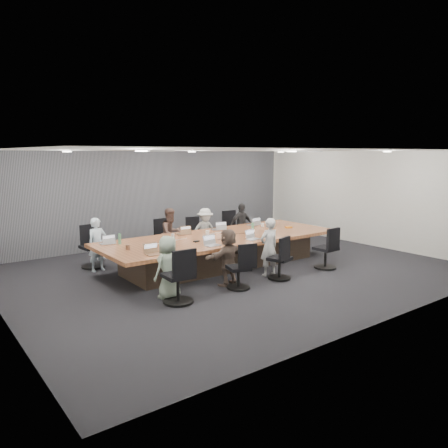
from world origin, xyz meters
TOP-DOWN VIEW (x-y plane):
  - floor at (0.00, 0.00)m, footprint 10.00×8.00m
  - ceiling at (0.00, 0.00)m, footprint 10.00×8.00m
  - wall_back at (0.00, 4.00)m, footprint 10.00×0.00m
  - wall_front at (0.00, -4.00)m, footprint 10.00×0.00m
  - wall_right at (5.00, 0.00)m, footprint 0.00×8.00m
  - curtain at (0.00, 3.92)m, footprint 9.80×0.04m
  - conference_table at (0.00, 0.50)m, footprint 6.00×2.20m
  - chair_0 at (-2.60, 2.20)m, footprint 0.63×0.63m
  - chair_1 at (-0.63, 2.20)m, footprint 0.57×0.57m
  - chair_2 at (0.44, 2.20)m, footprint 0.59×0.59m
  - chair_3 at (1.70, 2.20)m, footprint 0.61×0.61m
  - chair_4 at (-2.25, -1.20)m, footprint 0.62×0.62m
  - chair_5 at (-0.83, -1.20)m, footprint 0.61×0.61m
  - chair_6 at (0.32, -1.20)m, footprint 0.65×0.65m
  - chair_7 at (1.84, -1.20)m, footprint 0.58×0.58m
  - person_0 at (-2.60, 1.85)m, footprint 0.50×0.36m
  - laptop_0 at (-2.60, 1.30)m, footprint 0.29×0.21m
  - person_1 at (-0.63, 1.85)m, footprint 0.74×0.62m
  - laptop_1 at (-0.63, 1.30)m, footprint 0.31×0.23m
  - person_2 at (0.44, 1.85)m, footprint 0.89×0.63m
  - laptop_2 at (0.44, 1.30)m, footprint 0.34×0.26m
  - person_3 at (1.70, 1.85)m, footprint 0.77×0.34m
  - laptop_3 at (1.70, 1.30)m, footprint 0.40×0.32m
  - person_4 at (-2.25, -0.85)m, footprint 0.67×0.52m
  - laptop_4 at (-2.25, -0.30)m, footprint 0.31×0.22m
  - person_5 at (-0.83, -0.85)m, footprint 1.16×0.59m
  - laptop_5 at (-0.83, -0.30)m, footprint 0.35×0.25m
  - person_6 at (0.32, -0.85)m, footprint 0.50×0.34m
  - laptop_6 at (0.32, -0.30)m, footprint 0.35×0.28m
  - bottle_green_left at (-2.37, 1.10)m, footprint 0.07×0.07m
  - bottle_green_right at (0.89, 0.38)m, footprint 0.09×0.09m
  - bottle_clear at (-1.41, 0.41)m, footprint 0.09×0.09m
  - cup_white_far at (-0.18, 0.85)m, footprint 0.12×0.12m
  - cup_white_near at (1.71, 0.92)m, footprint 0.10×0.10m
  - mug_brown at (-2.47, 0.45)m, footprint 0.09×0.09m
  - mic_left at (-0.88, 0.28)m, footprint 0.16×0.13m
  - mic_right at (0.27, 0.75)m, footprint 0.18×0.16m
  - stapler at (-0.31, -0.12)m, footprint 0.17×0.06m
  - canvas_bag at (1.97, 0.82)m, footprint 0.27×0.25m
  - snack_packet at (2.16, 0.37)m, footprint 0.19×0.14m

SIDE VIEW (x-z plane):
  - floor at x=0.00m, z-range 0.00..0.00m
  - chair_2 at x=0.44m, z-range 0.00..0.72m
  - chair_5 at x=-0.83m, z-range 0.00..0.73m
  - chair_6 at x=0.32m, z-range 0.00..0.77m
  - chair_1 at x=-0.63m, z-range 0.00..0.79m
  - conference_table at x=0.00m, z-range 0.03..0.77m
  - chair_7 at x=1.84m, z-range 0.00..0.81m
  - chair_0 at x=-2.60m, z-range 0.00..0.85m
  - chair_3 at x=1.70m, z-range 0.00..0.86m
  - chair_4 at x=-2.25m, z-range 0.00..0.88m
  - person_5 at x=-0.83m, z-range 0.00..1.20m
  - person_4 at x=-2.25m, z-range 0.00..1.21m
  - person_2 at x=0.44m, z-range 0.00..1.25m
  - person_0 at x=-2.60m, z-range 0.00..1.26m
  - person_3 at x=1.70m, z-range 0.00..1.30m
  - person_6 at x=0.32m, z-range 0.00..1.32m
  - person_1 at x=-0.63m, z-range 0.00..1.34m
  - laptop_0 at x=-2.60m, z-range 0.74..0.76m
  - laptop_1 at x=-0.63m, z-range 0.74..0.76m
  - laptop_2 at x=0.44m, z-range 0.74..0.76m
  - laptop_3 at x=1.70m, z-range 0.74..0.76m
  - laptop_4 at x=-2.25m, z-range 0.74..0.76m
  - laptop_5 at x=-0.83m, z-range 0.74..0.76m
  - laptop_6 at x=0.32m, z-range 0.74..0.76m
  - mic_left at x=-0.88m, z-range 0.74..0.77m
  - mic_right at x=0.27m, z-range 0.74..0.77m
  - snack_packet at x=2.16m, z-range 0.74..0.78m
  - stapler at x=-0.31m, z-range 0.74..0.80m
  - cup_white_near at x=1.71m, z-range 0.74..0.84m
  - mug_brown at x=-2.47m, z-range 0.74..0.84m
  - cup_white_far at x=-0.18m, z-range 0.74..0.85m
  - canvas_bag at x=1.97m, z-range 0.74..0.87m
  - bottle_clear at x=-1.41m, z-range 0.74..0.97m
  - bottle_green_left at x=-2.37m, z-range 0.74..0.98m
  - bottle_green_right at x=0.89m, z-range 0.74..1.00m
  - wall_back at x=0.00m, z-range 0.00..2.80m
  - wall_front at x=0.00m, z-range 0.00..2.80m
  - wall_right at x=5.00m, z-range 0.00..2.80m
  - curtain at x=0.00m, z-range 0.00..2.80m
  - ceiling at x=0.00m, z-range 2.80..2.80m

